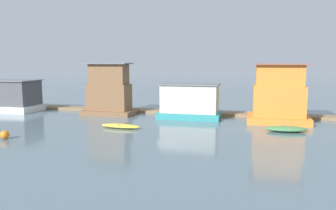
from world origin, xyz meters
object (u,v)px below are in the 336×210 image
at_px(houseboat_brown, 109,92).
at_px(dinghy_green, 287,129).
at_px(houseboat_orange, 279,96).
at_px(dinghy_yellow, 121,126).
at_px(buoy_orange, 5,135).
at_px(houseboat_white, 8,96).
at_px(houseboat_teal, 190,102).

bearing_deg(houseboat_brown, dinghy_green, -15.04).
relative_size(houseboat_orange, dinghy_yellow, 1.52).
bearing_deg(houseboat_orange, dinghy_green, -84.57).
relative_size(houseboat_orange, dinghy_green, 1.61).
bearing_deg(buoy_orange, houseboat_white, 129.16).
height_order(houseboat_teal, dinghy_yellow, houseboat_teal).
distance_m(houseboat_white, houseboat_brown, 12.31).
height_order(houseboat_teal, dinghy_green, houseboat_teal).
bearing_deg(houseboat_brown, houseboat_teal, -1.28).
xyz_separation_m(houseboat_brown, buoy_orange, (-2.59, -12.30, -2.06)).
height_order(dinghy_green, buoy_orange, buoy_orange).
height_order(dinghy_yellow, buoy_orange, buoy_orange).
bearing_deg(houseboat_teal, dinghy_yellow, -126.34).
height_order(houseboat_brown, buoy_orange, houseboat_brown).
distance_m(houseboat_white, houseboat_orange, 29.20).
bearing_deg(dinghy_yellow, houseboat_white, 159.19).
relative_size(houseboat_brown, dinghy_green, 1.61).
bearing_deg(buoy_orange, houseboat_orange, 31.11).
distance_m(houseboat_brown, dinghy_yellow, 7.98).
relative_size(dinghy_yellow, buoy_orange, 5.72).
height_order(houseboat_orange, dinghy_yellow, houseboat_orange).
xyz_separation_m(dinghy_yellow, buoy_orange, (-6.55, -5.72, 0.13)).
xyz_separation_m(houseboat_brown, houseboat_teal, (8.65, -0.19, -0.74)).
xyz_separation_m(houseboat_white, dinghy_yellow, (16.25, -6.17, -1.52)).
bearing_deg(houseboat_orange, houseboat_teal, 177.67).
distance_m(houseboat_teal, houseboat_orange, 8.30).
height_order(houseboat_white, dinghy_green, houseboat_white).
xyz_separation_m(houseboat_orange, dinghy_green, (0.39, -4.12, -2.19)).
height_order(houseboat_white, buoy_orange, houseboat_white).
xyz_separation_m(houseboat_teal, dinghy_green, (8.65, -4.46, -1.41)).
bearing_deg(dinghy_yellow, dinghy_green, 8.21).
distance_m(houseboat_orange, dinghy_green, 4.68).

